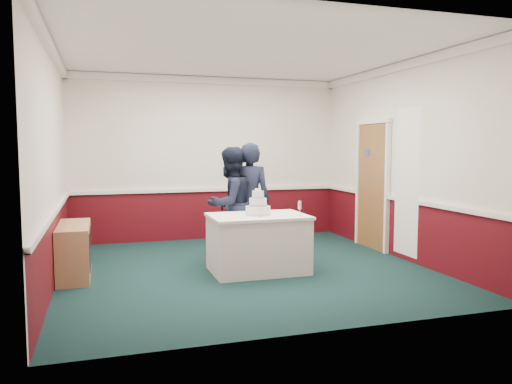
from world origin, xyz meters
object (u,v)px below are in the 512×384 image
object	(u,v)px
champagne_flute	(300,206)
person_woman	(249,201)
wedding_cake	(258,207)
cake_knife	(260,217)
person_man	(230,204)
sideboard	(74,251)
cake_table	(258,243)

from	to	relation	value
champagne_flute	person_woman	bearing A→B (deg)	108.70
wedding_cake	person_woman	xyz separation A→B (m)	(0.12, 0.84, -0.01)
cake_knife	person_man	distance (m)	0.97
wedding_cake	person_woman	size ratio (longest dim) A/B	0.20
wedding_cake	champagne_flute	distance (m)	0.57
sideboard	person_man	size ratio (longest dim) A/B	0.70
cake_table	person_woman	xyz separation A→B (m)	(0.12, 0.84, 0.49)
wedding_cake	champagne_flute	xyz separation A→B (m)	(0.50, -0.28, 0.03)
person_woman	person_man	bearing A→B (deg)	33.19
cake_knife	sideboard	bearing A→B (deg)	-177.43
cake_knife	person_man	size ratio (longest dim) A/B	0.13
cake_table	wedding_cake	distance (m)	0.50
cake_table	sideboard	bearing A→B (deg)	169.15
sideboard	cake_table	xyz separation A→B (m)	(2.41, -0.46, 0.05)
wedding_cake	champagne_flute	bearing A→B (deg)	-29.25
sideboard	cake_knife	size ratio (longest dim) A/B	5.45
champagne_flute	person_man	distance (m)	1.25
person_man	person_woman	distance (m)	0.33
cake_knife	champagne_flute	xyz separation A→B (m)	(0.53, -0.08, 0.14)
cake_table	cake_knife	distance (m)	0.44
cake_knife	champagne_flute	bearing A→B (deg)	9.54
sideboard	person_man	distance (m)	2.28
wedding_cake	person_woman	world-z (taller)	person_woman
person_man	person_woman	size ratio (longest dim) A/B	0.96
cake_table	cake_knife	xyz separation A→B (m)	(-0.03, -0.20, 0.39)
wedding_cake	person_woman	bearing A→B (deg)	81.75
person_man	champagne_flute	bearing A→B (deg)	94.53
cake_knife	person_woman	bearing A→B (deg)	99.81
cake_knife	cake_table	bearing A→B (deg)	99.59
cake_table	person_woman	distance (m)	0.98
cake_table	champagne_flute	size ratio (longest dim) A/B	6.44
cake_table	person_woman	bearing A→B (deg)	81.75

